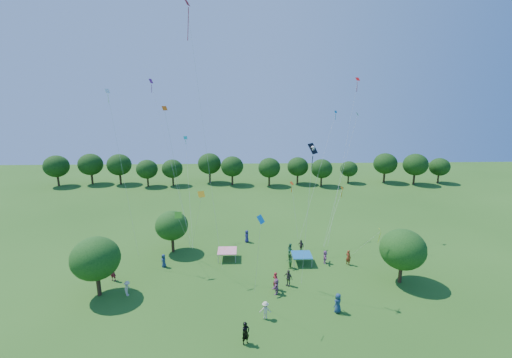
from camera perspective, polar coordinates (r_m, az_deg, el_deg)
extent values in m
cylinder|color=#422B19|center=(37.45, -24.74, -15.89)|extent=(0.40, 0.40, 1.92)
ellipsoid|color=#1D4E16|center=(36.19, -25.19, -11.89)|extent=(4.50, 4.50, 4.05)
cylinder|color=#422B19|center=(44.05, -13.69, -10.63)|extent=(0.36, 0.36, 1.75)
ellipsoid|color=#1D4E16|center=(43.09, -13.88, -7.52)|extent=(3.94, 3.94, 3.55)
cylinder|color=#422B19|center=(39.29, 22.89, -14.44)|extent=(0.35, 0.35, 1.72)
ellipsoid|color=#1D4E16|center=(38.12, 23.27, -10.72)|extent=(4.53, 4.53, 4.08)
cylinder|color=#422B19|center=(84.90, -30.07, -0.31)|extent=(0.44, 0.44, 2.15)
ellipsoid|color=#173D11|center=(84.29, -30.33, 1.85)|extent=(5.17, 5.17, 4.65)
cylinder|color=#422B19|center=(83.51, -25.64, -0.02)|extent=(0.45, 0.45, 2.17)
ellipsoid|color=#173D11|center=(82.88, -25.87, 2.21)|extent=(5.22, 5.22, 4.70)
cylinder|color=#422B19|center=(80.87, -21.65, -0.04)|extent=(0.44, 0.44, 2.15)
ellipsoid|color=#173D11|center=(80.23, -21.85, 2.23)|extent=(5.17, 5.17, 4.65)
cylinder|color=#422B19|center=(76.78, -17.56, -0.50)|extent=(0.38, 0.38, 1.87)
ellipsoid|color=#173D11|center=(76.18, -17.71, 1.57)|extent=(4.48, 4.48, 4.03)
cylinder|color=#422B19|center=(76.13, -13.66, -0.38)|extent=(0.38, 0.38, 1.84)
ellipsoid|color=#173D11|center=(75.54, -13.77, 1.68)|extent=(4.42, 4.42, 3.98)
cylinder|color=#422B19|center=(77.23, -7.69, 0.19)|extent=(0.44, 0.44, 2.14)
ellipsoid|color=#173D11|center=(76.56, -7.77, 2.57)|extent=(5.14, 5.14, 4.63)
cylinder|color=#422B19|center=(74.79, -3.96, -0.20)|extent=(0.42, 0.42, 2.03)
ellipsoid|color=#173D11|center=(74.13, -3.99, 2.11)|extent=(4.86, 4.86, 4.37)
cylinder|color=#422B19|center=(73.86, 2.21, -0.38)|extent=(0.40, 0.40, 1.96)
ellipsoid|color=#173D11|center=(73.21, 2.23, 1.89)|extent=(4.71, 4.71, 4.24)
cylinder|color=#422B19|center=(76.07, 6.92, -0.08)|extent=(0.39, 0.39, 1.91)
ellipsoid|color=#173D11|center=(75.45, 6.98, 2.07)|extent=(4.59, 4.59, 4.13)
cylinder|color=#422B19|center=(74.90, 10.80, -0.44)|extent=(0.39, 0.39, 1.89)
ellipsoid|color=#173D11|center=(74.28, 10.90, 1.71)|extent=(4.54, 4.54, 4.08)
cylinder|color=#422B19|center=(79.03, 15.11, -0.06)|extent=(0.33, 0.33, 1.58)
ellipsoid|color=#173D11|center=(78.53, 15.22, 1.64)|extent=(3.80, 3.80, 3.42)
cylinder|color=#422B19|center=(81.96, 20.56, 0.21)|extent=(0.44, 0.44, 2.13)
ellipsoid|color=#173D11|center=(81.33, 20.75, 2.43)|extent=(5.12, 5.12, 4.61)
cylinder|color=#422B19|center=(82.63, 24.82, -0.06)|extent=(0.45, 0.45, 2.18)
ellipsoid|color=#173D11|center=(82.00, 25.04, 2.20)|extent=(5.24, 5.24, 4.72)
cylinder|color=#422B19|center=(86.43, 28.07, 0.02)|extent=(0.37, 0.37, 1.81)
ellipsoid|color=#173D11|center=(85.92, 28.27, 1.80)|extent=(4.35, 4.35, 3.91)
cube|color=red|center=(41.10, -4.82, -11.81)|extent=(2.20, 2.20, 0.08)
cylinder|color=#999999|center=(40.48, -6.33, -13.05)|extent=(0.05, 0.05, 1.10)
cylinder|color=#999999|center=(40.38, -3.42, -13.06)|extent=(0.05, 0.05, 1.10)
cylinder|color=#999999|center=(42.28, -6.13, -11.84)|extent=(0.05, 0.05, 1.10)
cylinder|color=#999999|center=(42.18, -3.36, -11.85)|extent=(0.05, 0.05, 1.10)
cube|color=#16588F|center=(40.32, 7.62, -12.41)|extent=(2.20, 2.20, 0.08)
cylinder|color=#999999|center=(39.51, 6.37, -13.75)|extent=(0.05, 0.05, 1.10)
cylinder|color=#999999|center=(39.83, 9.30, -13.61)|extent=(0.05, 0.05, 1.10)
cylinder|color=#999999|center=(41.28, 5.97, -12.49)|extent=(0.05, 0.05, 1.10)
cylinder|color=#999999|center=(41.59, 8.76, -12.38)|extent=(0.05, 0.05, 1.10)
imported|color=black|center=(28.74, -1.74, -24.31)|extent=(0.83, 0.77, 1.87)
imported|color=navy|center=(40.68, -15.13, -13.01)|extent=(0.79, 0.82, 1.50)
imported|color=maroon|center=(35.24, 3.29, -16.59)|extent=(0.79, 0.81, 1.84)
imported|color=#295F3F|center=(41.99, 5.74, -11.65)|extent=(0.49, 0.82, 1.59)
imported|color=beige|center=(36.46, -20.65, -16.70)|extent=(0.48, 1.00, 1.50)
imported|color=#3E3431|center=(43.13, 7.50, -10.99)|extent=(0.93, 0.99, 1.60)
imported|color=#A76197|center=(40.93, 11.44, -12.60)|extent=(0.86, 1.51, 1.53)
imported|color=navy|center=(45.50, -1.55, -9.52)|extent=(0.51, 0.84, 1.64)
imported|color=maroon|center=(41.12, 15.13, -12.51)|extent=(0.73, 0.78, 1.76)
imported|color=#2C6129|center=(39.21, 5.54, -13.45)|extent=(0.68, 0.94, 1.71)
imported|color=beige|center=(31.37, 1.57, -21.01)|extent=(1.05, 0.50, 1.58)
imported|color=#454037|center=(35.96, 5.39, -16.08)|extent=(1.05, 1.03, 1.72)
imported|color=#975885|center=(34.62, 3.40, -17.43)|extent=(1.07, 1.56, 1.58)
imported|color=navy|center=(32.84, 13.49, -19.46)|extent=(0.98, 0.94, 1.79)
imported|color=maroon|center=(39.51, -22.73, -14.22)|extent=(0.74, 0.56, 1.78)
cube|color=black|center=(31.11, 9.44, 5.03)|extent=(1.08, 1.17, 0.89)
cube|color=black|center=(31.36, 9.34, 2.78)|extent=(0.10, 0.27, 1.18)
sphere|color=white|center=(31.03, 9.47, 5.19)|extent=(0.33, 0.33, 0.33)
cylinder|color=white|center=(31.07, 9.45, 4.68)|extent=(0.24, 0.46, 0.30)
cylinder|color=white|center=(31.07, 9.45, 4.68)|extent=(0.24, 0.46, 0.30)
cylinder|color=beige|center=(32.19, 8.46, -6.81)|extent=(0.81, 0.97, 12.35)
cube|color=red|center=(37.56, -11.41, 26.86)|extent=(0.51, 0.72, 0.57)
cube|color=red|center=(37.20, -11.25, 23.99)|extent=(0.36, 0.59, 2.94)
cylinder|color=beige|center=(34.70, -8.44, 6.14)|extent=(3.02, 3.76, 25.85)
cube|color=red|center=(48.24, 16.58, 15.68)|extent=(0.65, 0.57, 0.41)
cube|color=red|center=(48.25, 16.48, 14.51)|extent=(0.16, 0.29, 1.27)
cylinder|color=beige|center=(44.07, 14.33, 3.13)|extent=(5.05, 8.42, 19.38)
cube|color=#F0460C|center=(42.88, 5.99, -0.70)|extent=(0.56, 0.59, 0.36)
cube|color=#F0460C|center=(43.12, 5.95, -1.68)|extent=(0.09, 0.22, 0.92)
cylinder|color=beige|center=(43.21, 6.50, -5.47)|extent=(0.76, 1.52, 6.64)
cube|color=yellow|center=(35.62, 19.98, -8.02)|extent=(0.29, 0.41, 0.34)
cube|color=yellow|center=(35.96, 19.85, -9.23)|extent=(0.19, 0.26, 1.17)
cylinder|color=beige|center=(38.37, 17.77, -10.21)|extent=(0.91, 4.68, 4.56)
cube|color=#198B32|center=(43.82, 16.55, 10.35)|extent=(0.27, 0.42, 0.35)
cylinder|color=beige|center=(42.31, 13.89, -0.19)|extent=(4.41, 4.06, 15.15)
cube|color=#1174B2|center=(48.35, 13.16, 10.84)|extent=(0.42, 0.34, 0.33)
cube|color=#1174B2|center=(48.43, 13.10, 10.08)|extent=(0.11, 0.20, 0.81)
cylinder|color=beige|center=(45.28, 10.36, 0.91)|extent=(5.61, 7.02, 15.22)
cube|color=#8B1771|center=(48.31, -17.10, 15.34)|extent=(0.46, 0.68, 0.57)
cube|color=#8B1771|center=(48.32, -17.01, 14.23)|extent=(0.17, 0.24, 1.07)
cylinder|color=beige|center=(43.66, -14.02, 2.86)|extent=(5.96, 9.44, 19.09)
cube|color=white|center=(40.65, -23.53, 13.30)|extent=(0.46, 0.55, 0.46)
cube|color=white|center=(40.69, -23.40, 12.17)|extent=(0.11, 0.23, 0.97)
cylinder|color=beige|center=(40.07, -21.21, 0.42)|extent=(2.54, 2.18, 17.71)
cube|color=#0BAEA5|center=(46.15, -11.68, 6.75)|extent=(0.52, 0.43, 0.40)
cube|color=#0BAEA5|center=(46.27, -11.63, 6.03)|extent=(0.10, 0.15, 0.60)
cylinder|color=beige|center=(43.33, -11.10, -1.94)|extent=(1.63, 7.90, 11.92)
cube|color=#E05B0D|center=(36.69, -14.99, 11.33)|extent=(0.58, 0.57, 0.44)
cylinder|color=beige|center=(38.48, -12.79, -0.84)|extent=(1.66, 1.76, 15.97)
cube|color=orange|center=(46.59, 14.16, -1.47)|extent=(0.50, 0.52, 0.35)
cube|color=orange|center=(46.85, 14.08, -2.44)|extent=(0.08, 0.25, 1.10)
cylinder|color=beige|center=(44.21, 12.79, -6.12)|extent=(3.55, 5.98, 5.43)
cube|color=#FBA916|center=(34.46, -9.10, -2.52)|extent=(0.76, 0.62, 0.55)
cylinder|color=beige|center=(38.09, -9.93, -7.45)|extent=(1.99, 4.76, 7.61)
cube|color=#2A7C16|center=(36.95, -12.84, -5.89)|extent=(0.76, 0.50, 0.60)
cylinder|color=beige|center=(39.31, -11.75, -8.95)|extent=(0.65, 3.19, 4.94)
cube|color=#1378C7|center=(27.32, 0.80, -6.74)|extent=(0.69, 0.80, 0.60)
cylinder|color=beige|center=(29.98, 0.24, -13.27)|extent=(0.45, 2.32, 7.52)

